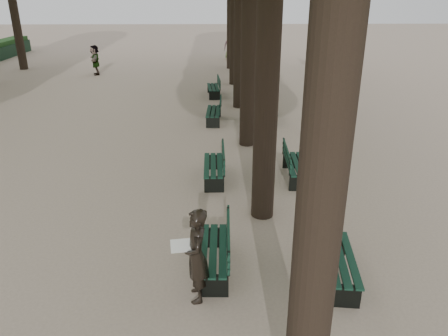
{
  "coord_description": "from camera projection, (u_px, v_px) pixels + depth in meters",
  "views": [
    {
      "loc": [
        0.39,
        -6.07,
        4.97
      ],
      "look_at": [
        0.6,
        3.0,
        1.2
      ],
      "focal_mm": 35.0,
      "sensor_mm": 36.0,
      "label": 1
    }
  ],
  "objects": [
    {
      "name": "ground",
      "position": [
        193.0,
        300.0,
        7.5
      ],
      "size": [
        120.0,
        120.0,
        0.0
      ],
      "primitive_type": "plane",
      "color": "tan",
      "rests_on": "ground"
    },
    {
      "name": "bench_left_0",
      "position": [
        214.0,
        257.0,
        8.19
      ],
      "size": [
        0.62,
        1.81,
        0.92
      ],
      "color": "black",
      "rests_on": "ground"
    },
    {
      "name": "bench_left_1",
      "position": [
        214.0,
        171.0,
        12.04
      ],
      "size": [
        0.58,
        1.8,
        0.92
      ],
      "color": "black",
      "rests_on": "ground"
    },
    {
      "name": "bench_left_2",
      "position": [
        214.0,
        115.0,
        17.23
      ],
      "size": [
        0.65,
        1.82,
        0.92
      ],
      "color": "black",
      "rests_on": "ground"
    },
    {
      "name": "bench_left_3",
      "position": [
        214.0,
        91.0,
        21.33
      ],
      "size": [
        0.68,
        1.83,
        0.92
      ],
      "color": "black",
      "rests_on": "ground"
    },
    {
      "name": "bench_right_0",
      "position": [
        339.0,
        266.0,
        7.94
      ],
      "size": [
        0.78,
        1.85,
        0.92
      ],
      "color": "black",
      "rests_on": "ground"
    },
    {
      "name": "bench_right_1",
      "position": [
        295.0,
        170.0,
        12.11
      ],
      "size": [
        0.65,
        1.82,
        0.92
      ],
      "color": "black",
      "rests_on": "ground"
    },
    {
      "name": "bench_right_2",
      "position": [
        270.0,
        114.0,
        17.46
      ],
      "size": [
        0.73,
        1.84,
        0.92
      ],
      "color": "black",
      "rests_on": "ground"
    },
    {
      "name": "bench_right_3",
      "position": [
        260.0,
        90.0,
        21.39
      ],
      "size": [
        0.78,
        1.85,
        0.92
      ],
      "color": "black",
      "rests_on": "ground"
    },
    {
      "name": "man_with_map",
      "position": [
        196.0,
        256.0,
        7.23
      ],
      "size": [
        0.64,
        0.71,
        1.7
      ],
      "color": "black",
      "rests_on": "ground"
    },
    {
      "name": "pedestrian_b",
      "position": [
        249.0,
        45.0,
        33.26
      ],
      "size": [
        1.11,
        0.87,
        1.69
      ],
      "primitive_type": "imported",
      "rotation": [
        0.0,
        0.0,
        0.56
      ],
      "color": "#262628",
      "rests_on": "ground"
    },
    {
      "name": "pedestrian_e",
      "position": [
        95.0,
        60.0,
        26.36
      ],
      "size": [
        0.78,
        1.67,
        1.76
      ],
      "primitive_type": "imported",
      "rotation": [
        0.0,
        0.0,
        4.99
      ],
      "color": "#262628",
      "rests_on": "ground"
    },
    {
      "name": "pedestrian_c",
      "position": [
        314.0,
        54.0,
        27.94
      ],
      "size": [
        0.93,
        1.16,
        1.93
      ],
      "primitive_type": "imported",
      "rotation": [
        0.0,
        0.0,
        4.14
      ],
      "color": "#262628",
      "rests_on": "ground"
    },
    {
      "name": "pedestrian_d",
      "position": [
        230.0,
        47.0,
        32.01
      ],
      "size": [
        0.9,
        0.38,
        1.83
      ],
      "primitive_type": "imported",
      "rotation": [
        0.0,
        0.0,
        6.27
      ],
      "color": "#262628",
      "rests_on": "ground"
    }
  ]
}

